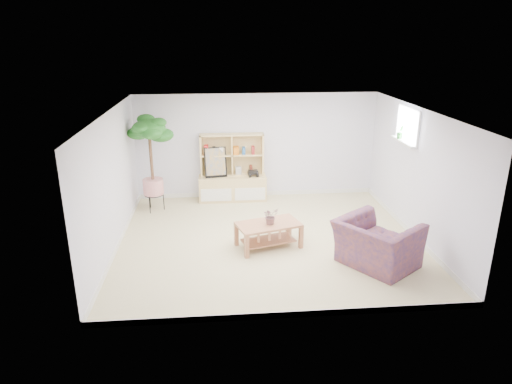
{
  "coord_description": "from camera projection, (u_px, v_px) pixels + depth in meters",
  "views": [
    {
      "loc": [
        -0.91,
        -7.72,
        3.65
      ],
      "look_at": [
        -0.21,
        0.28,
        0.85
      ],
      "focal_mm": 32.0,
      "sensor_mm": 36.0,
      "label": 1
    }
  ],
  "objects": [
    {
      "name": "armchair",
      "position": [
        377.0,
        241.0,
        7.45
      ],
      "size": [
        1.55,
        1.59,
        0.89
      ],
      "primitive_type": "imported",
      "rotation": [
        0.0,
        0.0,
        2.2
      ],
      "color": "navy",
      "rests_on": "floor"
    },
    {
      "name": "baseboard",
      "position": [
        269.0,
        237.0,
        8.52
      ],
      "size": [
        5.5,
        5.0,
        0.1
      ],
      "primitive_type": null,
      "color": "white",
      "rests_on": "floor"
    },
    {
      "name": "walls",
      "position": [
        269.0,
        179.0,
        8.14
      ],
      "size": [
        5.51,
        5.01,
        2.4
      ],
      "color": "white",
      "rests_on": "floor"
    },
    {
      "name": "floor_tree",
      "position": [
        152.0,
        164.0,
        9.62
      ],
      "size": [
        0.84,
        0.84,
        2.07
      ],
      "primitive_type": null,
      "rotation": [
        0.0,
        0.0,
        0.11
      ],
      "color": "#256022",
      "rests_on": "floor"
    },
    {
      "name": "window_sill",
      "position": [
        403.0,
        142.0,
        8.77
      ],
      "size": [
        0.14,
        1.0,
        0.04
      ],
      "primitive_type": "cube",
      "color": "white",
      "rests_on": "walls"
    },
    {
      "name": "window",
      "position": [
        408.0,
        125.0,
        8.67
      ],
      "size": [
        0.1,
        0.98,
        0.68
      ],
      "primitive_type": null,
      "color": "white",
      "rests_on": "walls"
    },
    {
      "name": "table_plant",
      "position": [
        270.0,
        216.0,
        8.05
      ],
      "size": [
        0.35,
        0.33,
        0.3
      ],
      "primitive_type": "imported",
      "rotation": [
        0.0,
        0.0,
        0.49
      ],
      "color": "#307839",
      "rests_on": "coffee_table"
    },
    {
      "name": "toy_truck",
      "position": [
        253.0,
        173.0,
        10.36
      ],
      "size": [
        0.33,
        0.25,
        0.16
      ],
      "primitive_type": null,
      "rotation": [
        0.0,
        0.0,
        0.11
      ],
      "color": "black",
      "rests_on": "storage_unit"
    },
    {
      "name": "floor",
      "position": [
        269.0,
        240.0,
        8.54
      ],
      "size": [
        5.5,
        5.0,
        0.01
      ],
      "primitive_type": "cube",
      "color": "beige",
      "rests_on": "ground"
    },
    {
      "name": "poster",
      "position": [
        216.0,
        162.0,
        10.23
      ],
      "size": [
        0.51,
        0.19,
        0.68
      ],
      "primitive_type": null,
      "rotation": [
        0.0,
        0.0,
        0.16
      ],
      "color": "gold",
      "rests_on": "storage_unit"
    },
    {
      "name": "ceiling",
      "position": [
        270.0,
        111.0,
        7.75
      ],
      "size": [
        5.5,
        5.0,
        0.01
      ],
      "primitive_type": "cube",
      "color": "white",
      "rests_on": "walls"
    },
    {
      "name": "coffee_table",
      "position": [
        268.0,
        235.0,
        8.19
      ],
      "size": [
        1.24,
        0.9,
        0.45
      ],
      "primitive_type": null,
      "rotation": [
        0.0,
        0.0,
        0.29
      ],
      "color": "#A26D4E",
      "rests_on": "floor"
    },
    {
      "name": "sill_plant",
      "position": [
        400.0,
        132.0,
        8.9
      ],
      "size": [
        0.16,
        0.14,
        0.27
      ],
      "primitive_type": "imported",
      "rotation": [
        0.0,
        0.0,
        -0.12
      ],
      "color": "#256022",
      "rests_on": "window_sill"
    },
    {
      "name": "storage_unit",
      "position": [
        232.0,
        168.0,
        10.34
      ],
      "size": [
        1.53,
        0.52,
        1.53
      ],
      "primitive_type": null,
      "color": "#E3BA6F",
      "rests_on": "floor"
    }
  ]
}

